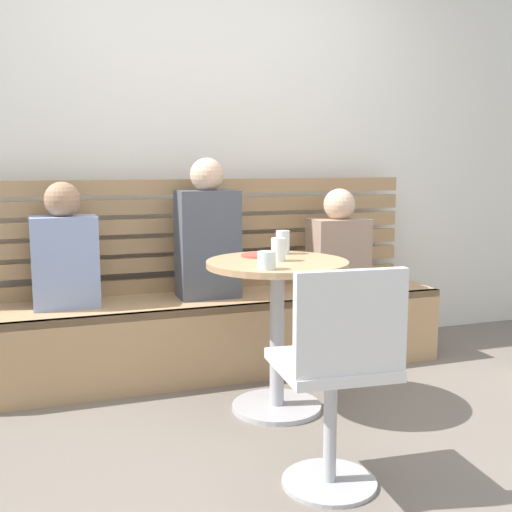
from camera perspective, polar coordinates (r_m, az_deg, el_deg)
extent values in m
plane|color=#70665B|center=(2.69, 3.54, -18.13)|extent=(8.00, 8.00, 0.00)
cube|color=white|center=(3.97, -5.78, 11.99)|extent=(5.20, 0.10, 2.90)
cube|color=tan|center=(3.67, -3.84, -7.08)|extent=(2.70, 0.52, 0.44)
cube|color=#94734F|center=(3.40, -2.77, -4.86)|extent=(2.70, 0.04, 0.04)
cube|color=#A68157|center=(3.84, -4.85, -2.37)|extent=(2.65, 0.04, 0.09)
cube|color=tan|center=(3.82, -4.88, -0.50)|extent=(2.65, 0.04, 0.09)
cube|color=#A68157|center=(3.80, -4.90, 1.19)|extent=(2.65, 0.04, 0.09)
cube|color=tan|center=(3.79, -4.92, 2.89)|extent=(2.65, 0.04, 0.09)
cube|color=#A68157|center=(3.78, -4.94, 4.60)|extent=(2.65, 0.04, 0.09)
cube|color=tan|center=(3.77, -4.96, 6.31)|extent=(2.65, 0.04, 0.09)
cylinder|color=#ADADB2|center=(3.19, 1.88, -13.46)|extent=(0.44, 0.44, 0.02)
cylinder|color=#ADADB2|center=(3.08, 1.91, -7.31)|extent=(0.07, 0.07, 0.69)
cylinder|color=tan|center=(3.00, 1.94, -0.71)|extent=(0.68, 0.68, 0.03)
cylinder|color=#ADADB2|center=(2.54, 6.64, -19.66)|extent=(0.36, 0.36, 0.02)
cylinder|color=#ADADB2|center=(2.45, 6.73, -15.17)|extent=(0.05, 0.05, 0.45)
cube|color=silver|center=(2.36, 6.83, -9.71)|extent=(0.43, 0.43, 0.04)
cube|color=silver|center=(2.15, 8.60, -5.98)|extent=(0.40, 0.07, 0.36)
cube|color=#4C515B|center=(3.58, -4.40, 1.08)|extent=(0.34, 0.22, 0.61)
sphere|color=#DBB293|center=(3.55, -4.47, 7.35)|extent=(0.19, 0.19, 0.19)
cube|color=#9E7F6B|center=(3.83, 7.47, 0.16)|extent=(0.34, 0.22, 0.43)
sphere|color=#DBB293|center=(3.80, 7.56, 4.65)|extent=(0.19, 0.19, 0.19)
cube|color=#8C9EC6|center=(3.48, -16.91, -0.50)|extent=(0.34, 0.22, 0.48)
sphere|color=#A37A5B|center=(3.45, -17.15, 4.89)|extent=(0.19, 0.19, 0.19)
cylinder|color=silver|center=(2.75, 1.03, -0.39)|extent=(0.08, 0.08, 0.08)
cylinder|color=white|center=(2.98, 2.03, 0.60)|extent=(0.07, 0.07, 0.11)
cylinder|color=silver|center=(3.21, 2.44, 1.25)|extent=(0.07, 0.07, 0.12)
cylinder|color=#DB4C42|center=(3.13, 0.21, 0.07)|extent=(0.17, 0.17, 0.01)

